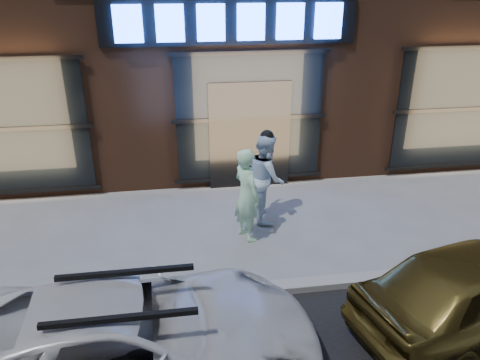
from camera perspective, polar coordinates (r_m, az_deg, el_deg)
name	(u,v)px	position (r m, az deg, el deg)	size (l,w,h in m)	color
ground	(291,290)	(7.52, 6.26, -13.14)	(90.00, 90.00, 0.00)	slate
curb	(291,286)	(7.48, 6.29, -12.77)	(60.00, 0.25, 0.12)	gray
man_bowtie	(247,195)	(8.36, 0.82, -1.83)	(0.64, 0.42, 1.75)	#C1FED2
man_cap	(266,177)	(9.06, 3.19, 0.32)	(0.86, 0.67, 1.76)	white
white_suv	(129,341)	(5.86, -13.40, -18.58)	(2.08, 4.51, 1.25)	silver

